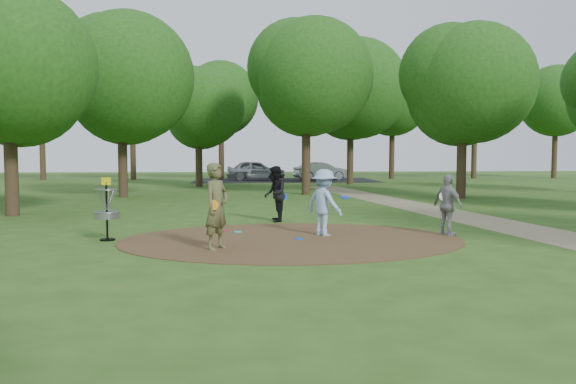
{
  "coord_description": "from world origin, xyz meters",
  "views": [
    {
      "loc": [
        -1.15,
        -13.59,
        2.14
      ],
      "look_at": [
        0.0,
        1.2,
        1.1
      ],
      "focal_mm": 35.0,
      "sensor_mm": 36.0,
      "label": 1
    }
  ],
  "objects": [
    {
      "name": "player_walking_with_disc",
      "position": [
        -0.21,
        3.72,
        0.87
      ],
      "size": [
        0.74,
        0.87,
        1.74
      ],
      "color": "black",
      "rests_on": "ground"
    },
    {
      "name": "ground",
      "position": [
        0.0,
        0.0,
        0.0
      ],
      "size": [
        100.0,
        100.0,
        0.0
      ],
      "primitive_type": "plane",
      "color": "#2D5119",
      "rests_on": "ground"
    },
    {
      "name": "car_left",
      "position": [
        -0.26,
        30.13,
        0.78
      ],
      "size": [
        4.62,
        1.96,
        1.56
      ],
      "primitive_type": "imported",
      "rotation": [
        0.0,
        0.0,
        1.6
      ],
      "color": "#999BA0",
      "rests_on": "ground"
    },
    {
      "name": "parking_lot",
      "position": [
        2.0,
        30.0,
        0.0
      ],
      "size": [
        14.0,
        8.0,
        0.01
      ],
      "primitive_type": "cube",
      "color": "black",
      "rests_on": "ground"
    },
    {
      "name": "player_observer_with_disc",
      "position": [
        -1.76,
        -1.23,
        0.96
      ],
      "size": [
        0.77,
        0.84,
        1.92
      ],
      "color": "brown",
      "rests_on": "ground"
    },
    {
      "name": "tree_ring",
      "position": [
        2.02,
        8.55,
        5.31
      ],
      "size": [
        36.79,
        46.11,
        9.6
      ],
      "color": "#332316",
      "rests_on": "ground"
    },
    {
      "name": "dirt_clearing",
      "position": [
        0.0,
        0.0,
        0.01
      ],
      "size": [
        8.4,
        8.4,
        0.02
      ],
      "primitive_type": "cylinder",
      "color": "#47301C",
      "rests_on": "ground"
    },
    {
      "name": "player_waiting_with_disc",
      "position": [
        4.08,
        0.42,
        0.8
      ],
      "size": [
        0.75,
        1.01,
        1.59
      ],
      "color": "gray",
      "rests_on": "ground"
    },
    {
      "name": "disc_ground_cyan",
      "position": [
        -1.34,
        1.35,
        0.03
      ],
      "size": [
        0.22,
        0.22,
        0.02
      ],
      "primitive_type": "cylinder",
      "color": "#19C6C9",
      "rests_on": "dirt_clearing"
    },
    {
      "name": "player_throwing_with_disc",
      "position": [
        0.89,
        0.62,
        0.86
      ],
      "size": [
        1.27,
        1.26,
        1.72
      ],
      "color": "#98BEE3",
      "rests_on": "ground"
    },
    {
      "name": "car_right",
      "position": [
        4.88,
        30.22,
        0.7
      ],
      "size": [
        4.47,
        2.36,
        1.4
      ],
      "primitive_type": "imported",
      "rotation": [
        0.0,
        0.0,
        1.79
      ],
      "color": "#9C9DA3",
      "rests_on": "ground"
    },
    {
      "name": "footpath",
      "position": [
        6.5,
        2.0,
        0.01
      ],
      "size": [
        7.55,
        39.89,
        0.01
      ],
      "primitive_type": "cube",
      "rotation": [
        0.0,
        0.0,
        0.14
      ],
      "color": "#8C7A5B",
      "rests_on": "ground"
    },
    {
      "name": "disc_ground_red",
      "position": [
        -1.72,
        1.69,
        0.03
      ],
      "size": [
        0.22,
        0.22,
        0.02
      ],
      "primitive_type": "cylinder",
      "color": "#C51340",
      "rests_on": "dirt_clearing"
    },
    {
      "name": "disc_ground_blue",
      "position": [
        0.19,
        0.03,
        0.03
      ],
      "size": [
        0.22,
        0.22,
        0.02
      ],
      "primitive_type": "cylinder",
      "color": "blue",
      "rests_on": "dirt_clearing"
    },
    {
      "name": "disc_golf_basket",
      "position": [
        -4.5,
        0.3,
        0.87
      ],
      "size": [
        0.63,
        0.63,
        1.54
      ],
      "color": "black",
      "rests_on": "ground"
    }
  ]
}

